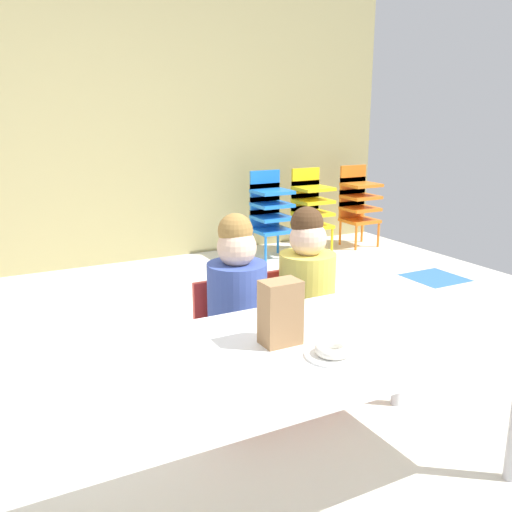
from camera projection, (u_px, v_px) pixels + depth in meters
The scene contains 11 objects.
ground_plane at pixel (153, 408), 2.63m from camera, with size 6.64×5.28×0.02m.
back_wall at pixel (42, 102), 4.53m from camera, with size 6.64×0.10×2.80m, color tan.
craft_table at pixel (247, 367), 1.82m from camera, with size 2.06×0.75×0.58m.
seated_child_near_camera at pixel (236, 297), 2.44m from camera, with size 0.34×0.34×0.92m.
seated_child_middle_seat at pixel (306, 285), 2.61m from camera, with size 0.34×0.34×0.92m.
kid_chair_blue_stack at pixel (270, 209), 5.17m from camera, with size 0.32×0.30×0.80m.
kid_chair_yellow_stack at pixel (311, 205), 5.37m from camera, with size 0.32×0.30×0.80m.
kid_chair_orange_stack at pixel (358, 201), 5.63m from camera, with size 0.32×0.30×0.80m.
paper_bag_brown at pixel (280, 313), 1.87m from camera, with size 0.13×0.09×0.22m, color #9E754C.
paper_plate_near_edge at pixel (333, 355), 1.79m from camera, with size 0.18×0.18×0.01m, color white.
donut_powdered_on_plate at pixel (333, 349), 1.78m from camera, with size 0.12×0.12×0.03m, color white.
Camera 1 is at (-0.69, -2.31, 1.35)m, focal length 39.44 mm.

